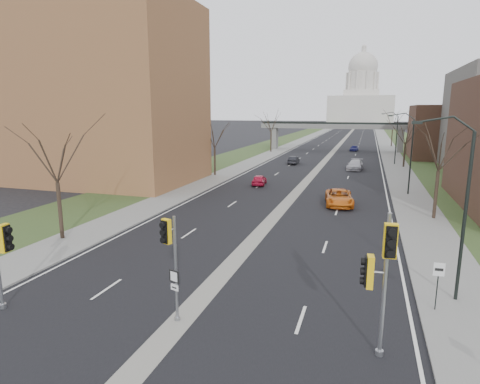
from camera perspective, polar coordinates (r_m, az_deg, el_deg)
The scene contains 28 objects.
ground at distance 18.32m, azimuth -8.91°, elevation -18.11°, with size 700.00×700.00×0.00m, color black.
road_surface at distance 164.57m, azimuth 15.26°, elevation 7.97°, with size 20.00×600.00×0.01m, color black.
median_strip at distance 164.57m, azimuth 15.26°, elevation 7.97°, with size 1.20×600.00×0.02m, color gray.
sidewalk_right at distance 164.47m, azimuth 19.47°, elevation 7.74°, with size 4.00×600.00×0.12m, color gray.
sidewalk_left at distance 165.53m, azimuth 11.07°, elevation 8.20°, with size 4.00×600.00×0.12m, color gray.
grass_verge_right at distance 164.75m, azimuth 21.57°, elevation 7.59°, with size 8.00×600.00×0.10m, color #2F421E.
grass_verge_left at distance 166.34m, azimuth 9.00°, elevation 8.28°, with size 8.00×600.00×0.10m, color #2F421E.
apartment_building at distance 55.37m, azimuth -19.88°, elevation 12.90°, with size 25.00×16.00×22.00m, color #98613C.
commercial_block_far at distance 85.52m, azimuth 27.80°, elevation 7.51°, with size 14.00×14.00×10.00m, color #4B2E23.
pedestrian_bridge at distance 94.53m, azimuth 13.37°, elevation 8.67°, with size 34.00×3.00×6.45m.
capitol at distance 334.37m, azimuth 16.85°, elevation 12.67°, with size 48.00×42.00×55.75m.
streetlight_near at distance 20.59m, azimuth 27.88°, elevation 4.44°, with size 2.61×0.20×8.70m.
streetlight_mid at distance 46.35m, azimuth 22.42°, elevation 8.11°, with size 2.61×0.20×8.70m.
streetlight_far at distance 72.28m, azimuth 20.85°, elevation 9.14°, with size 2.61×0.20×8.70m.
tree_left_a at distance 30.17m, azimuth -24.93°, elevation 5.93°, with size 7.20×7.20×9.40m.
tree_left_b at distance 56.05m, azimuth -3.66°, elevation 8.64°, with size 6.75×6.75×8.81m.
tree_left_c at distance 88.55m, azimuth 4.48°, elevation 10.20°, with size 7.65×7.65×9.99m.
tree_right_a at distance 36.67m, azimuth 26.71°, elevation 6.58°, with size 7.20×7.20×9.40m.
tree_right_b at distance 69.46m, azimuth 22.57°, elevation 8.00°, with size 6.30×6.30×8.22m.
tree_right_c at distance 109.32m, azimuth 20.97°, elevation 9.73°, with size 7.65×7.65×9.99m.
signal_pole_median at distance 17.10m, azimuth -9.84°, elevation -8.23°, with size 0.64×0.79×4.72m.
signal_pole_right at distance 15.24m, azimuth 19.39°, elevation -9.92°, with size 1.05×0.95×5.52m.
speed_limit_sign at distance 20.39m, azimuth 26.35°, elevation -10.85°, with size 0.49×0.06×2.25m.
car_left_near at distance 49.41m, azimuth 2.77°, elevation 1.75°, with size 1.52×3.78×1.29m, color #B81535.
car_left_far at distance 69.47m, azimuth 7.65°, elevation 4.50°, with size 1.40×4.00×1.32m, color black.
car_right_near at distance 39.94m, azimuth 13.92°, elevation -0.76°, with size 2.52×5.46×1.52m, color orange.
car_right_mid at distance 64.62m, azimuth 16.06°, elevation 3.73°, with size 2.15×5.30×1.54m, color #B3B1B9.
car_right_far at distance 94.99m, azimuth 15.93°, elevation 6.02°, with size 1.56×3.87×1.32m, color navy.
Camera 1 is at (7.35, -14.16, 9.01)m, focal length 30.00 mm.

